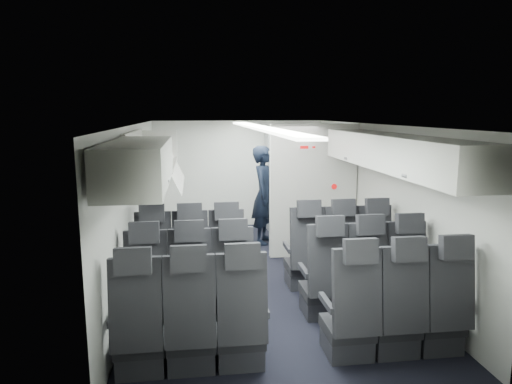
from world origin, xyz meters
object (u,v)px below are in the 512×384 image
object	(u,v)px
galley_unit	(287,181)
boarding_door	(151,194)
carry_on_bag	(153,152)
flight_attendant	(264,195)
seat_row_front	(266,260)
seat_row_mid	(278,286)
seat_row_rear	(296,322)

from	to	relation	value
galley_unit	boarding_door	world-z (taller)	galley_unit
carry_on_bag	galley_unit	bearing A→B (deg)	48.59
galley_unit	carry_on_bag	world-z (taller)	carry_on_bag
boarding_door	flight_attendant	bearing A→B (deg)	3.18
seat_row_front	boarding_door	xyz separation A→B (m)	(-1.64, 2.09, 0.55)
seat_row_front	flight_attendant	xyz separation A→B (m)	(0.32, 2.19, 0.47)
seat_row_mid	carry_on_bag	world-z (taller)	carry_on_bag
boarding_door	carry_on_bag	size ratio (longest dim) A/B	4.71
seat_row_front	carry_on_bag	xyz separation A→B (m)	(-1.44, 0.52, 1.39)
seat_row_rear	flight_attendant	bearing A→B (deg)	85.40
seat_row_mid	carry_on_bag	bearing A→B (deg)	135.50
seat_row_mid	flight_attendant	distance (m)	3.15
seat_row_mid	carry_on_bag	size ratio (longest dim) A/B	8.44
boarding_door	flight_attendant	xyz separation A→B (m)	(1.96, 0.11, -0.08)
seat_row_mid	seat_row_rear	bearing A→B (deg)	-90.00
carry_on_bag	flight_attendant	bearing A→B (deg)	43.33
galley_unit	carry_on_bag	bearing A→B (deg)	-131.13
seat_row_front	carry_on_bag	distance (m)	2.07
flight_attendant	carry_on_bag	distance (m)	2.60
flight_attendant	galley_unit	bearing A→B (deg)	-9.25
boarding_door	flight_attendant	size ratio (longest dim) A/B	1.07
seat_row_front	galley_unit	size ratio (longest dim) A/B	1.75
boarding_door	seat_row_front	bearing A→B (deg)	-51.84
seat_row_mid	flight_attendant	bearing A→B (deg)	84.07
seat_row_front	flight_attendant	distance (m)	2.27
flight_attendant	carry_on_bag	xyz separation A→B (m)	(-1.76, -1.68, 0.92)
seat_row_front	galley_unit	world-z (taller)	galley_unit
boarding_door	carry_on_bag	bearing A→B (deg)	-82.80
seat_row_front	galley_unit	distance (m)	3.43
seat_row_front	boarding_door	bearing A→B (deg)	128.16
galley_unit	boarding_door	size ratio (longest dim) A/B	1.02
seat_row_mid	boarding_door	distance (m)	3.45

